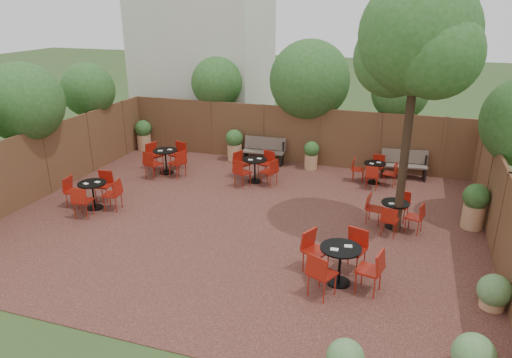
% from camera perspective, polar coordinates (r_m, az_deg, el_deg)
% --- Properties ---
extents(ground, '(80.00, 80.00, 0.00)m').
position_cam_1_polar(ground, '(12.28, -1.84, -5.03)').
color(ground, '#354F23').
rests_on(ground, ground).
extents(courtyard_paving, '(12.00, 10.00, 0.02)m').
position_cam_1_polar(courtyard_paving, '(12.27, -1.84, -4.98)').
color(courtyard_paving, '#351B15').
rests_on(courtyard_paving, ground).
extents(fence_back, '(12.00, 0.08, 2.00)m').
position_cam_1_polar(fence_back, '(16.43, 4.13, 5.35)').
color(fence_back, brown).
rests_on(fence_back, ground).
extents(fence_left, '(0.08, 10.00, 2.00)m').
position_cam_1_polar(fence_left, '(14.94, -24.07, 2.01)').
color(fence_left, brown).
rests_on(fence_left, ground).
extents(fence_right, '(0.08, 10.00, 2.00)m').
position_cam_1_polar(fence_right, '(11.44, 27.69, -4.03)').
color(fence_right, brown).
rests_on(fence_right, ground).
extents(neighbour_building, '(5.00, 4.00, 8.00)m').
position_cam_1_polar(neighbour_building, '(20.23, -6.38, 16.78)').
color(neighbour_building, beige).
rests_on(neighbour_building, ground).
extents(overhang_foliage, '(15.46, 10.52, 2.76)m').
position_cam_1_polar(overhang_foliage, '(14.47, -2.47, 10.13)').
color(overhang_foliage, '#25531B').
rests_on(overhang_foliage, ground).
extents(courtyard_tree, '(2.74, 2.64, 5.94)m').
position_cam_1_polar(courtyard_tree, '(11.00, 18.99, 15.19)').
color(courtyard_tree, black).
rests_on(courtyard_tree, courtyard_paving).
extents(park_bench_left, '(1.49, 0.54, 0.91)m').
position_cam_1_polar(park_bench_left, '(16.44, 0.98, 3.55)').
color(park_bench_left, brown).
rests_on(park_bench_left, courtyard_paving).
extents(park_bench_right, '(1.49, 0.64, 0.89)m').
position_cam_1_polar(park_bench_right, '(15.76, 17.51, 1.78)').
color(park_bench_right, brown).
rests_on(park_bench_right, courtyard_paving).
extents(bistro_tables, '(9.33, 7.48, 0.93)m').
position_cam_1_polar(bistro_tables, '(12.95, -0.64, -1.40)').
color(bistro_tables, black).
rests_on(bistro_tables, courtyard_paving).
extents(planters, '(11.93, 3.94, 1.16)m').
position_cam_1_polar(planters, '(15.38, 1.83, 2.85)').
color(planters, tan).
rests_on(planters, courtyard_paving).
extents(low_shrubs, '(2.94, 3.18, 0.70)m').
position_cam_1_polar(low_shrubs, '(8.50, 22.24, -16.98)').
color(low_shrubs, tan).
rests_on(low_shrubs, courtyard_paving).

